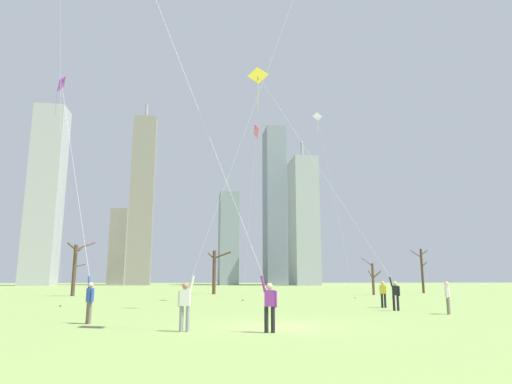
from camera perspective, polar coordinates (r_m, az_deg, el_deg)
The scene contains 19 objects.
ground_plane at distance 17.65m, azimuth 2.80°, elevation -16.70°, with size 400.00×400.00×0.00m, color #7A934C.
kite_flyer_midfield_right_yellow at distance 26.74m, azimuth 13.56°, elevation -6.40°, with size 8.59×1.40×14.80m.
kite_flyer_foreground_left_purple at distance 23.31m, azimuth -21.57°, elevation -3.41°, with size 6.42×14.69×16.81m.
kite_flyer_midfield_left_red at distance 15.74m, azimuth -4.00°, elevation -0.14°, with size 5.94×2.82×17.06m.
kite_flyer_far_back_orange at distance 16.05m, azimuth -3.09°, elevation -1.56°, with size 7.37×3.51×19.82m.
bystander_far_off_by_trees at distance 25.35m, azimuth 23.21°, elevation -12.07°, with size 0.37×0.42×1.62m.
bystander_watching_nearby at distance 29.82m, azimuth 15.89°, elevation -12.24°, with size 0.35×0.44×1.62m.
distant_kite_high_overhead_white at distance 45.61m, azimuth 8.25°, elevation 7.40°, with size 3.43×0.86×18.37m.
distant_kite_drifting_right_pink at distance 38.09m, azimuth -0.06°, elevation 6.57°, with size 1.07×2.50×14.72m.
bare_tree_right_of_center at distance 61.65m, azimuth 20.39°, elevation -9.25°, with size 2.31×1.22×5.56m.
bare_tree_left_of_center at distance 51.89m, azimuth -22.04°, elevation -8.79°, with size 2.27×2.94×5.78m.
bare_tree_leftmost at distance 52.98m, azimuth 14.69°, elevation -10.51°, with size 1.42×2.39×4.20m.
bare_tree_rightmost at distance 54.14m, azimuth -5.26°, elevation -9.81°, with size 2.80×2.16×5.11m.
skyline_squat_block at distance 143.35m, azimuth -25.20°, elevation -0.19°, with size 8.54×8.35×52.23m.
skyline_tall_tower at distance 139.11m, azimuth -14.29°, elevation -0.82°, with size 6.82×5.18×55.63m.
skyline_mid_tower_left at distance 138.28m, azimuth -3.55°, elevation -5.99°, with size 5.58×11.53×27.70m.
skyline_short_annex at distance 133.70m, azimuth 6.05°, elevation -3.68°, with size 7.03×11.69×43.29m.
skyline_wide_slab at distance 152.48m, azimuth 2.36°, elevation -1.65°, with size 6.56×10.78×53.15m.
skyline_mid_tower_right at distance 153.53m, azimuth -17.07°, elevation -6.67°, with size 5.31×7.46×24.29m.
Camera 1 is at (-3.23, -17.26, 1.75)m, focal length 31.41 mm.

